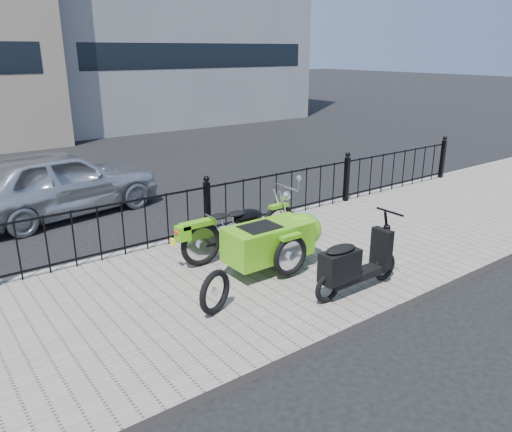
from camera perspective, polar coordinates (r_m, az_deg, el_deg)
ground at (r=8.01m, az=-0.60°, el=-5.53°), size 120.00×120.00×0.00m
sidewalk at (r=7.62m, az=1.62°, el=-6.35°), size 30.00×3.80×0.12m
curb at (r=9.11m, az=-5.94°, el=-2.19°), size 30.00×0.10×0.12m
iron_fence at (r=8.82m, az=-5.58°, el=0.76°), size 14.11×0.11×1.08m
motorcycle_sidecar at (r=7.54m, az=1.81°, el=-2.24°), size 2.28×1.48×0.98m
scooter at (r=6.82m, az=11.00°, el=-5.51°), size 1.54×0.45×1.05m
spare_tire at (r=6.27m, az=-4.72°, el=-8.66°), size 0.57×0.28×0.58m
sedan_car at (r=10.90m, az=-21.58°, el=3.55°), size 4.27×2.29×1.38m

